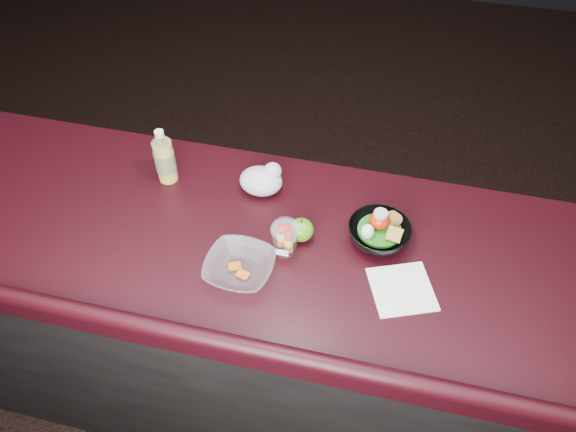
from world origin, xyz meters
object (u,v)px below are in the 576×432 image
object	(u,v)px
snack_bowl	(379,232)
takeout_bowl	(240,267)
fruit_cup	(285,237)
green_apple	(301,230)
lemonade_bottle	(165,159)

from	to	relation	value
snack_bowl	takeout_bowl	size ratio (longest dim) A/B	1.15
fruit_cup	snack_bowl	xyz separation A→B (m)	(0.25, 0.10, -0.03)
fruit_cup	green_apple	xyz separation A→B (m)	(0.03, 0.06, -0.03)
fruit_cup	lemonade_bottle	bearing A→B (deg)	155.04
green_apple	takeout_bowl	xyz separation A→B (m)	(-0.14, -0.16, -0.01)
lemonade_bottle	snack_bowl	bearing A→B (deg)	-8.24
lemonade_bottle	green_apple	world-z (taller)	lemonade_bottle
fruit_cup	takeout_bowl	distance (m)	0.15
snack_bowl	takeout_bowl	xyz separation A→B (m)	(-0.35, -0.20, -0.01)
lemonade_bottle	green_apple	xyz separation A→B (m)	(0.46, -0.14, -0.05)
lemonade_bottle	fruit_cup	distance (m)	0.47
lemonade_bottle	green_apple	distance (m)	0.48
fruit_cup	snack_bowl	distance (m)	0.27
lemonade_bottle	snack_bowl	world-z (taller)	lemonade_bottle
fruit_cup	snack_bowl	size ratio (longest dim) A/B	0.51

